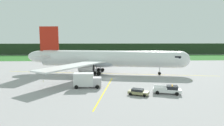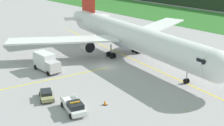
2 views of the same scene
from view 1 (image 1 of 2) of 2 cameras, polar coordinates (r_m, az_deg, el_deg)
ground at (r=57.79m, az=-0.60°, el=-4.46°), size 320.00×320.00×0.00m
grass_verge at (r=115.65m, az=-1.38°, el=1.60°), size 320.00×32.03×0.04m
distant_tree_line at (r=137.12m, az=-1.51°, el=4.07°), size 288.00×5.66×7.37m
taxiway_centerline_main at (r=65.35m, az=-1.13°, el=-3.05°), size 68.82×11.28×0.01m
taxiway_centerline_spur at (r=45.31m, az=-1.99°, el=-7.84°), size 4.40×25.72×0.01m
airliner at (r=64.74m, az=-1.77°, el=1.20°), size 53.28×48.32×15.42m
ops_pickup_truck at (r=44.10m, az=15.81°, el=-7.35°), size 6.14×3.59×1.94m
catering_truck at (r=47.63m, az=-7.31°, el=-4.86°), size 6.50×2.70×3.67m
staff_car at (r=41.95m, az=7.55°, el=-8.17°), size 4.59×3.41×1.30m
apron_cone at (r=49.04m, az=15.40°, el=-6.46°), size 0.63×0.63×0.79m
taxiway_edge_light_east at (r=59.31m, az=21.77°, el=-4.48°), size 0.12×0.12×0.38m
taxiway_edge_light_west at (r=56.73m, az=-19.13°, el=-4.86°), size 0.12×0.12×0.45m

